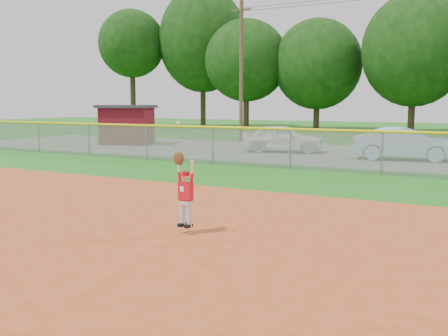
% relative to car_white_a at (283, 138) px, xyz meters
% --- Properties ---
extents(ground, '(120.00, 120.00, 0.00)m').
position_rel_car_white_a_xyz_m(ground, '(2.60, -15.80, -0.72)').
color(ground, '#1D6316').
rests_on(ground, ground).
extents(parking_strip, '(44.00, 10.00, 0.03)m').
position_rel_car_white_a_xyz_m(parking_strip, '(2.60, 0.20, -0.71)').
color(parking_strip, slate).
rests_on(parking_strip, ground).
extents(car_white_a, '(4.37, 2.79, 1.38)m').
position_rel_car_white_a_xyz_m(car_white_a, '(0.00, 0.00, 0.00)').
color(car_white_a, white).
rests_on(car_white_a, parking_strip).
extents(car_blue, '(4.44, 2.15, 1.40)m').
position_rel_car_white_a_xyz_m(car_blue, '(5.92, -0.84, 0.01)').
color(car_blue, '#9CC9E9').
rests_on(car_blue, parking_strip).
extents(utility_shed, '(3.79, 3.36, 2.36)m').
position_rel_car_white_a_xyz_m(utility_shed, '(-10.04, 0.22, 0.48)').
color(utility_shed, '#530B13').
rests_on(utility_shed, ground).
extents(outfield_fence, '(40.06, 0.10, 1.55)m').
position_rel_car_white_a_xyz_m(outfield_fence, '(2.60, -5.80, 0.16)').
color(outfield_fence, gray).
rests_on(outfield_fence, ground).
extents(power_lines, '(19.40, 0.24, 9.00)m').
position_rel_car_white_a_xyz_m(power_lines, '(3.60, 6.20, 3.95)').
color(power_lines, '#4C3823').
rests_on(power_lines, ground).
extents(tree_line, '(62.37, 13.00, 14.43)m').
position_rel_car_white_a_xyz_m(tree_line, '(3.56, 22.11, 6.81)').
color(tree_line, '#422D1C').
rests_on(tree_line, ground).
extents(ballplayer, '(0.46, 0.21, 1.96)m').
position_rel_car_white_a_xyz_m(ballplayer, '(4.24, -15.65, 0.14)').
color(ballplayer, silver).
rests_on(ballplayer, ground).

